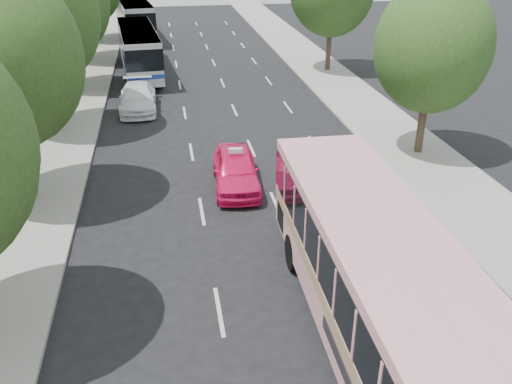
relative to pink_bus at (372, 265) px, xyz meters
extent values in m
plane|color=black|center=(-1.83, 3.59, -2.20)|extent=(120.00, 120.00, 0.00)
cube|color=#9E998E|center=(-10.33, 23.59, -2.13)|extent=(4.00, 90.00, 0.15)
cube|color=#9E998E|center=(6.67, 23.59, -2.14)|extent=(4.00, 90.00, 0.12)
cube|color=#9E998E|center=(-12.13, 23.59, -1.30)|extent=(0.30, 90.00, 1.50)
cylinder|color=#38281E|center=(-10.33, 9.59, -0.40)|extent=(0.36, 0.36, 3.61)
ellipsoid|color=#294819|center=(-10.33, 9.59, 3.40)|extent=(5.70, 5.70, 6.56)
sphere|color=#294819|center=(-9.93, 9.29, 4.54)|extent=(3.71, 3.71, 3.71)
cylinder|color=#38281E|center=(-10.53, 17.59, -0.30)|extent=(0.36, 0.36, 3.80)
ellipsoid|color=#294819|center=(-10.53, 17.59, 3.70)|extent=(6.00, 6.00, 6.90)
cylinder|color=#38281E|center=(-10.43, 25.59, -0.46)|extent=(0.36, 0.36, 3.50)
ellipsoid|color=#294819|center=(-10.43, 25.59, 3.22)|extent=(5.52, 5.52, 6.35)
cylinder|color=#38281E|center=(-10.33, 33.59, -0.21)|extent=(0.36, 0.36, 3.99)
cylinder|color=#38281E|center=(-10.53, 41.59, -0.34)|extent=(0.36, 0.36, 3.72)
cylinder|color=#38281E|center=(6.87, 11.59, -0.59)|extent=(0.36, 0.36, 3.23)
ellipsoid|color=#294819|center=(6.87, 11.59, 2.81)|extent=(5.10, 5.10, 5.87)
sphere|color=#294819|center=(7.27, 11.29, 3.83)|extent=(3.32, 3.31, 3.31)
cylinder|color=#38281E|center=(7.17, 27.59, -0.30)|extent=(0.36, 0.36, 3.80)
cube|color=pink|center=(0.00, 0.00, -0.15)|extent=(2.99, 11.12, 2.97)
cube|color=#9E7A59|center=(0.00, 0.00, -0.49)|extent=(3.03, 11.14, 0.39)
cube|color=black|center=(0.00, 0.00, 0.40)|extent=(3.04, 11.15, 1.22)
cube|color=pink|center=(0.00, 0.00, 1.25)|extent=(3.01, 11.14, 0.18)
cylinder|color=black|center=(-1.17, 3.35, -1.63)|extent=(0.35, 1.16, 1.15)
cylinder|color=black|center=(1.30, 3.30, -1.63)|extent=(0.35, 1.16, 1.15)
imported|color=#FA1561|center=(-2.14, 9.48, -1.44)|extent=(2.08, 4.60, 1.53)
imported|color=white|center=(-6.33, 20.59, -1.48)|extent=(2.06, 5.01, 1.45)
cube|color=silver|center=(-6.33, 28.77, -0.34)|extent=(3.26, 10.93, 2.74)
cube|color=black|center=(-6.33, 28.77, -0.01)|extent=(3.31, 10.97, 1.35)
cube|color=navy|center=(-6.33, 28.77, -1.04)|extent=(3.30, 10.96, 0.27)
cube|color=silver|center=(-6.33, 28.77, 0.96)|extent=(3.28, 10.96, 0.13)
cylinder|color=black|center=(-7.63, 32.08, -1.71)|extent=(0.38, 1.01, 0.99)
cylinder|color=black|center=(-5.65, 32.26, -1.71)|extent=(0.38, 1.01, 0.99)
cylinder|color=black|center=(-6.98, 24.93, -1.71)|extent=(0.38, 1.01, 0.99)
cylinder|color=black|center=(-5.00, 25.11, -1.71)|extent=(0.38, 1.01, 0.99)
cube|color=white|center=(-6.99, 42.33, -0.20)|extent=(3.91, 11.80, 2.94)
cube|color=black|center=(-6.99, 42.33, 0.16)|extent=(3.96, 11.84, 1.45)
cube|color=navy|center=(-6.99, 42.33, -0.95)|extent=(3.95, 11.83, 0.29)
cube|color=white|center=(-6.99, 42.33, 1.20)|extent=(3.93, 11.82, 0.14)
cylinder|color=black|center=(-8.53, 45.84, -1.67)|extent=(0.44, 1.09, 1.06)
cylinder|color=black|center=(-6.38, 46.11, -1.67)|extent=(0.44, 1.09, 1.06)
cylinder|color=black|center=(-7.55, 38.17, -1.67)|extent=(0.44, 1.09, 1.06)
cylinder|color=black|center=(-5.41, 38.45, -1.67)|extent=(0.44, 1.09, 1.06)
cube|color=silver|center=(-2.14, 9.48, -0.58)|extent=(0.56, 0.21, 0.18)
camera|label=1|loc=(-4.78, -10.60, 7.70)|focal=38.00mm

